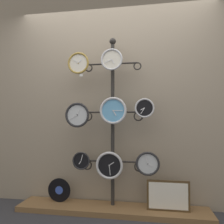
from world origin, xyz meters
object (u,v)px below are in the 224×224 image
object	(u,v)px
clock_middle_left	(77,115)
display_stand	(113,145)
clock_bottom_right	(148,164)
clock_top_center	(112,60)
picture_frame	(168,196)
clock_middle_right	(145,108)
vinyl_record	(59,190)
clock_bottom_left	(81,161)
clock_bottom_center	(109,165)
clock_top_left	(78,63)
clock_middle_center	(113,111)

from	to	relation	value
clock_middle_left	display_stand	bearing A→B (deg)	14.67
clock_middle_left	clock_bottom_right	distance (m)	0.98
clock_top_center	clock_middle_left	bearing A→B (deg)	178.98
display_stand	picture_frame	bearing A→B (deg)	-7.22
clock_middle_right	vinyl_record	bearing A→B (deg)	176.92
clock_bottom_left	display_stand	bearing A→B (deg)	11.55
clock_middle_left	picture_frame	distance (m)	1.36
clock_top_center	clock_middle_right	size ratio (longest dim) A/B	1.15
clock_middle_right	clock_bottom_center	distance (m)	0.77
display_stand	clock_middle_left	distance (m)	0.55
clock_middle_right	clock_bottom_left	size ratio (longest dim) A/B	1.05
clock_top_left	clock_bottom_left	size ratio (longest dim) A/B	1.23
picture_frame	clock_middle_left	bearing A→B (deg)	-178.54
clock_top_left	picture_frame	size ratio (longest dim) A/B	0.56
vinyl_record	clock_bottom_right	bearing A→B (deg)	-3.09
clock_middle_left	clock_bottom_left	distance (m)	0.54
clock_bottom_left	clock_bottom_center	distance (m)	0.34
display_stand	picture_frame	world-z (taller)	display_stand
display_stand	clock_bottom_center	world-z (taller)	display_stand
clock_top_center	clock_bottom_center	xyz separation A→B (m)	(-0.03, 0.03, -1.22)
clock_top_left	display_stand	bearing A→B (deg)	14.20
clock_bottom_center	clock_middle_right	bearing A→B (deg)	0.75
clock_bottom_center	vinyl_record	world-z (taller)	clock_bottom_center
clock_top_left	clock_top_center	xyz separation A→B (m)	(0.40, -0.01, 0.02)
clock_middle_right	clock_bottom_left	xyz separation A→B (m)	(-0.74, 0.01, -0.62)
clock_top_left	clock_bottom_left	xyz separation A→B (m)	(0.03, 0.03, -1.16)
clock_middle_center	clock_bottom_left	bearing A→B (deg)	177.91
clock_top_left	clock_bottom_left	distance (m)	1.16
display_stand	clock_middle_center	world-z (taller)	display_stand
clock_middle_right	vinyl_record	xyz separation A→B (m)	(-1.03, 0.06, -0.99)
clock_middle_right	vinyl_record	world-z (taller)	clock_middle_right
display_stand	clock_middle_right	size ratio (longest dim) A/B	9.21
clock_bottom_left	clock_bottom_right	xyz separation A→B (m)	(0.77, -0.01, -0.01)
display_stand	clock_bottom_right	bearing A→B (deg)	-11.26
display_stand	vinyl_record	size ratio (longest dim) A/B	7.14
clock_middle_center	vinyl_record	size ratio (longest dim) A/B	1.10
clock_middle_left	vinyl_record	xyz separation A→B (m)	(-0.25, 0.08, -0.91)
clock_middle_center	clock_middle_right	xyz separation A→B (m)	(0.36, 0.01, 0.03)
display_stand	clock_bottom_left	world-z (taller)	display_stand
clock_bottom_left	clock_bottom_right	size ratio (longest dim) A/B	0.79
clock_middle_center	picture_frame	xyz separation A→B (m)	(0.61, 0.01, -0.94)
clock_bottom_left	clock_bottom_center	size ratio (longest dim) A/B	0.67
clock_middle_left	picture_frame	world-z (taller)	clock_middle_left
clock_middle_left	clock_bottom_right	bearing A→B (deg)	1.71
display_stand	clock_top_center	size ratio (longest dim) A/B	8.01
clock_top_left	clock_middle_right	world-z (taller)	clock_top_left
clock_top_left	clock_top_center	bearing A→B (deg)	-1.80
clock_middle_left	clock_top_center	bearing A→B (deg)	-1.02
display_stand	clock_top_center	xyz separation A→B (m)	(0.01, -0.11, 0.99)
clock_bottom_left	vinyl_record	xyz separation A→B (m)	(-0.29, 0.05, -0.37)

